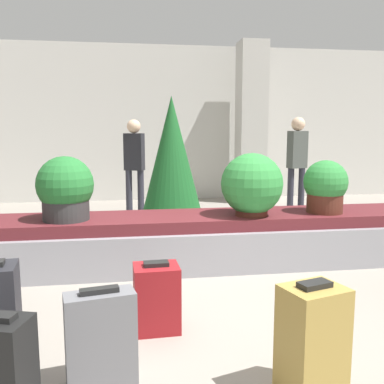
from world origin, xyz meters
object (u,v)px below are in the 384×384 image
suitcase_3 (101,339)px  potted_plant_0 (325,187)px  pillar (251,123)px  suitcase_5 (157,298)px  suitcase_1 (5,375)px  decorated_tree (172,161)px  traveler_0 (297,157)px  potted_plant_2 (65,189)px  potted_plant_1 (252,186)px  suitcase_2 (312,342)px  traveler_1 (134,159)px

suitcase_3 → potted_plant_0: potted_plant_0 is taller
pillar → suitcase_5: bearing=-112.9°
suitcase_3 → potted_plant_0: (2.34, 2.07, 0.56)m
suitcase_1 → decorated_tree: 4.03m
suitcase_3 → traveler_0: 5.71m
potted_plant_0 → traveler_0: bearing=74.0°
potted_plant_0 → potted_plant_2: bearing=179.5°
pillar → potted_plant_1: pillar is taller
potted_plant_1 → potted_plant_2: size_ratio=1.03×
suitcase_3 → potted_plant_2: bearing=91.2°
suitcase_3 → suitcase_5: suitcase_3 is taller
pillar → suitcase_5: 6.08m
pillar → suitcase_3: 6.79m
potted_plant_1 → traveler_0: size_ratio=0.40×
suitcase_3 → decorated_tree: decorated_tree is taller
suitcase_5 → decorated_tree: (0.41, 2.81, 0.80)m
suitcase_2 → suitcase_3: suitcase_2 is taller
suitcase_1 → suitcase_5: (0.80, 0.96, -0.04)m
suitcase_3 → potted_plant_2: potted_plant_2 is taller
suitcase_3 → potted_plant_0: bearing=30.3°
pillar → suitcase_2: 6.70m
suitcase_2 → suitcase_3: bearing=149.3°
potted_plant_1 → potted_plant_0: bearing=2.8°
suitcase_2 → suitcase_1: bearing=164.6°
pillar → potted_plant_0: (-0.33, -4.04, -0.76)m
suitcase_3 → decorated_tree: bearing=66.2°
suitcase_1 → potted_plant_2: potted_plant_2 is taller
pillar → suitcase_5: (-2.31, -5.46, -1.35)m
potted_plant_1 → decorated_tree: 1.60m
pillar → suitcase_2: pillar is taller
potted_plant_0 → potted_plant_1: (-0.86, -0.04, 0.03)m
suitcase_1 → potted_plant_1: (1.92, 2.34, 0.59)m
suitcase_5 → traveler_0: bearing=54.1°
suitcase_3 → traveler_0: traveler_0 is taller
suitcase_1 → potted_plant_0: (2.78, 2.39, 0.55)m
potted_plant_1 → decorated_tree: bearing=116.5°
suitcase_1 → suitcase_5: size_ratio=1.15×
potted_plant_0 → traveler_0: (0.76, 2.67, 0.17)m
potted_plant_1 → traveler_0: 3.17m
traveler_0 → suitcase_1: bearing=-141.6°
pillar → potted_plant_0: bearing=-94.7°
suitcase_1 → potted_plant_1: bearing=67.5°
suitcase_2 → traveler_0: traveler_0 is taller
suitcase_2 → potted_plant_0: size_ratio=1.13×
suitcase_1 → traveler_0: size_ratio=0.36×
suitcase_3 → potted_plant_2: size_ratio=0.89×
potted_plant_0 → decorated_tree: decorated_tree is taller
suitcase_3 → traveler_1: 5.04m
suitcase_1 → suitcase_3: (0.44, 0.32, -0.01)m
suitcase_2 → potted_plant_2: size_ratio=1.01×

